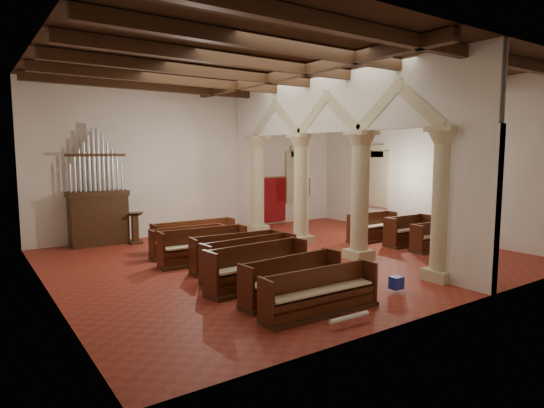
{
  "coord_description": "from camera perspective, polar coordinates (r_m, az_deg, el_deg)",
  "views": [
    {
      "loc": [
        -8.61,
        -11.7,
        3.41
      ],
      "look_at": [
        -0.21,
        0.5,
        1.71
      ],
      "focal_mm": 30.0,
      "sensor_mm": 36.0,
      "label": 1
    }
  ],
  "objects": [
    {
      "name": "nave_pew_2",
      "position": [
        11.54,
        -1.78,
        -8.74
      ],
      "size": [
        2.83,
        0.93,
        1.11
      ],
      "rotation": [
        0.0,
        0.0,
        0.07
      ],
      "color": "#3B2112",
      "rests_on": "floor"
    },
    {
      "name": "nave_pew_4",
      "position": [
        13.37,
        -4.45,
        -6.73
      ],
      "size": [
        2.77,
        0.87,
        1.04
      ],
      "rotation": [
        0.0,
        0.0,
        -0.06
      ],
      "color": "#3B2112",
      "rests_on": "floor"
    },
    {
      "name": "dossal_curtain",
      "position": [
        21.49,
        -0.05,
        0.54
      ],
      "size": [
        1.8,
        0.07,
        2.17
      ],
      "color": "maroon",
      "rests_on": "floor"
    },
    {
      "name": "window_back",
      "position": [
        22.34,
        3.04,
        3.42
      ],
      "size": [
        1.0,
        0.03,
        2.2
      ],
      "primitive_type": "cube",
      "color": "#306D5A",
      "rests_on": "wall_back"
    },
    {
      "name": "nave_pew_3",
      "position": [
        12.47,
        -2.76,
        -7.63
      ],
      "size": [
        2.86,
        0.89,
        1.08
      ],
      "rotation": [
        0.0,
        0.0,
        0.06
      ],
      "color": "#3B2112",
      "rests_on": "floor"
    },
    {
      "name": "wall_front",
      "position": [
        10.33,
        21.97,
        3.8
      ],
      "size": [
        14.0,
        0.02,
        6.0
      ],
      "primitive_type": "cube",
      "color": "white",
      "rests_on": "floor"
    },
    {
      "name": "floor",
      "position": [
        14.92,
        1.76,
        -6.68
      ],
      "size": [
        14.0,
        14.0,
        0.0
      ],
      "primitive_type": "plane",
      "color": "maroon",
      "rests_on": "ground"
    },
    {
      "name": "nave_pew_1",
      "position": [
        10.67,
        2.55,
        -10.21
      ],
      "size": [
        2.71,
        0.85,
        1.01
      ],
      "rotation": [
        0.0,
        0.0,
        0.07
      ],
      "color": "#3B2112",
      "rests_on": "floor"
    },
    {
      "name": "wall_left",
      "position": [
        11.82,
        -26.78,
        3.86
      ],
      "size": [
        0.02,
        12.0,
        6.0
      ],
      "primitive_type": "cube",
      "color": "white",
      "rests_on": "floor"
    },
    {
      "name": "tube_heater_a",
      "position": [
        9.37,
        9.67,
        -13.85
      ],
      "size": [
        0.98,
        0.13,
        0.1
      ],
      "primitive_type": "cylinder",
      "rotation": [
        0.0,
        1.57,
        -0.04
      ],
      "color": "white",
      "rests_on": "floor"
    },
    {
      "name": "ceiling",
      "position": [
        14.75,
        1.84,
        16.65
      ],
      "size": [
        14.0,
        14.0,
        0.0
      ],
      "primitive_type": "plane",
      "rotation": [
        3.14,
        0.0,
        0.0
      ],
      "color": "black",
      "rests_on": "wall_back"
    },
    {
      "name": "nave_pew_7",
      "position": [
        16.16,
        -9.73,
        -4.52
      ],
      "size": [
        2.97,
        0.73,
        1.02
      ],
      "rotation": [
        0.0,
        0.0,
        -0.02
      ],
      "color": "#3B2112",
      "rests_on": "floor"
    },
    {
      "name": "nave_pew_5",
      "position": [
        14.18,
        -8.59,
        -5.95
      ],
      "size": [
        2.77,
        0.88,
        1.09
      ],
      "rotation": [
        0.0,
        0.0,
        -0.06
      ],
      "color": "#3B2112",
      "rests_on": "floor"
    },
    {
      "name": "wall_right",
      "position": [
        19.51,
        18.67,
        4.99
      ],
      "size": [
        0.02,
        12.0,
        6.0
      ],
      "primitive_type": "cube",
      "color": "white",
      "rests_on": "floor"
    },
    {
      "name": "hymnal_box_b",
      "position": [
        11.48,
        3.44,
        -9.46
      ],
      "size": [
        0.35,
        0.31,
        0.3
      ],
      "primitive_type": "cube",
      "rotation": [
        0.0,
        0.0,
        -0.29
      ],
      "color": "navy",
      "rests_on": "floor"
    },
    {
      "name": "lectern",
      "position": [
        17.71,
        -16.79,
        -3.17
      ],
      "size": [
        0.5,
        0.51,
        1.23
      ],
      "rotation": [
        0.0,
        0.0,
        -0.03
      ],
      "color": "#31230F",
      "rests_on": "floor"
    },
    {
      "name": "hymnal_box_a",
      "position": [
        11.6,
        15.34,
        -9.5
      ],
      "size": [
        0.3,
        0.25,
        0.3
      ],
      "primitive_type": "cube",
      "rotation": [
        0.0,
        0.0,
        -0.0
      ],
      "color": "navy",
      "rests_on": "floor"
    },
    {
      "name": "nave_pew_6",
      "position": [
        15.29,
        -10.48,
        -5.24
      ],
      "size": [
        2.49,
        0.7,
        0.96
      ],
      "rotation": [
        0.0,
        0.0,
        -0.02
      ],
      "color": "#3B2112",
      "rests_on": "floor"
    },
    {
      "name": "nave_pew_0",
      "position": [
        9.85,
        6.15,
        -11.79
      ],
      "size": [
        2.83,
        0.71,
        0.96
      ],
      "rotation": [
        0.0,
        0.0,
        -0.02
      ],
      "color": "#3B2112",
      "rests_on": "floor"
    },
    {
      "name": "window_right_b",
      "position": [
        21.12,
        13.12,
        3.08
      ],
      "size": [
        0.03,
        1.0,
        2.2
      ],
      "primitive_type": "cube",
      "color": "#306D5A",
      "rests_on": "wall_right"
    },
    {
      "name": "hymnal_box_c",
      "position": [
        14.05,
        -1.53,
        -6.47
      ],
      "size": [
        0.34,
        0.29,
        0.29
      ],
      "primitive_type": "cube",
      "rotation": [
        0.0,
        0.0,
        0.21
      ],
      "color": "#163E99",
      "rests_on": "floor"
    },
    {
      "name": "aisle_pew_1",
      "position": [
        17.48,
        16.71,
        -3.78
      ],
      "size": [
        1.97,
        0.78,
        1.08
      ],
      "rotation": [
        0.0,
        0.0,
        -0.03
      ],
      "color": "#3B2112",
      "rests_on": "floor"
    },
    {
      "name": "pipe_organ",
      "position": [
        17.8,
        -20.98,
        -0.47
      ],
      "size": [
        2.1,
        0.85,
        4.4
      ],
      "color": "#3B2112",
      "rests_on": "floor"
    },
    {
      "name": "window_right_a",
      "position": [
        18.67,
        22.22,
        2.34
      ],
      "size": [
        0.03,
        1.0,
        2.2
      ],
      "primitive_type": "cube",
      "color": "#306D5A",
      "rests_on": "wall_right"
    },
    {
      "name": "ceiling_beams",
      "position": [
        14.72,
        1.84,
        15.96
      ],
      "size": [
        13.8,
        11.8,
        0.3
      ],
      "primitive_type": null,
      "color": "#3B2112",
      "rests_on": "wall_back"
    },
    {
      "name": "processional_banner",
      "position": [
        21.02,
        4.08,
        -0.61
      ],
      "size": [
        0.54,
        0.69,
        2.41
      ],
      "rotation": [
        0.0,
        0.0,
        -0.24
      ],
      "color": "#3B2112",
      "rests_on": "floor"
    },
    {
      "name": "wall_back",
      "position": [
        19.68,
        -8.65,
        5.27
      ],
      "size": [
        14.0,
        0.02,
        6.0
      ],
      "primitive_type": "cube",
      "color": "white",
      "rests_on": "floor"
    },
    {
      "name": "aisle_pew_0",
      "position": [
        16.8,
        19.75,
        -4.42
      ],
      "size": [
        1.95,
        0.77,
        0.98
      ],
      "rotation": [
        0.0,
        0.0,
        -0.06
      ],
      "color": "#3B2112",
      "rests_on": "floor"
    },
    {
      "name": "arcade",
      "position": [
        15.66,
        7.16,
        7.05
      ],
      "size": [
        0.9,
        11.9,
        6.0
      ],
      "color": "tan",
      "rests_on": "floor"
    },
    {
      "name": "aisle_pew_2",
      "position": [
        17.86,
        12.48,
        -3.43
      ],
      "size": [
        2.09,
        0.76,
        1.09
      ],
      "rotation": [
        0.0,
        0.0,
        -0.01
      ],
      "color": "#3B2112",
      "rests_on": "floor"
    },
    {
      "name": "tube_heater_b",
      "position": [
        10.56,
        7.66,
        -11.43
      ],
      "size": [
        0.89,
        0.4,
        0.09
      ],
      "primitive_type": "cylinder",
      "rotation": [
        0.0,
        1.57,
        -0.35
      ],
      "color": "silver",
      "rests_on": "floor"
    }
  ]
}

